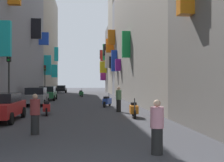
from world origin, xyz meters
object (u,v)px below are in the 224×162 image
object	(u,v)px
pedestrian_near_right	(157,127)
scooter_red	(47,107)
scooter_green	(81,93)
parked_car_grey	(36,96)
traffic_light_near_corner	(9,70)
parked_car_black	(61,89)
traffic_light_far_corner	(45,76)
scooter_blue	(107,101)
pedestrian_crossing	(119,99)
parked_car_green	(47,93)
pedestrian_near_left	(35,114)
scooter_orange	(134,109)
parked_car_red	(1,106)

from	to	relation	value
pedestrian_near_right	scooter_red	bearing A→B (deg)	112.08
scooter_red	scooter_green	bearing A→B (deg)	85.17
parked_car_grey	traffic_light_near_corner	size ratio (longest dim) A/B	0.98
parked_car_black	traffic_light_far_corner	world-z (taller)	traffic_light_far_corner
parked_car_black	scooter_blue	distance (m)	32.76
parked_car_black	pedestrian_crossing	size ratio (longest dim) A/B	2.41
traffic_light_far_corner	parked_car_green	bearing A→B (deg)	-80.12
parked_car_black	traffic_light_far_corner	bearing A→B (deg)	-92.97
pedestrian_crossing	traffic_light_far_corner	bearing A→B (deg)	110.62
parked_car_grey	scooter_blue	size ratio (longest dim) A/B	2.17
scooter_blue	pedestrian_near_left	bearing A→B (deg)	-106.52
parked_car_green	traffic_light_far_corner	bearing A→B (deg)	99.88
scooter_green	pedestrian_near_left	distance (m)	30.18
pedestrian_crossing	traffic_light_far_corner	xyz separation A→B (m)	(-7.36, 19.57, 2.01)
scooter_orange	pedestrian_crossing	distance (m)	3.31
parked_car_green	scooter_red	xyz separation A→B (m)	(1.75, -15.43, -0.33)
pedestrian_near_left	traffic_light_near_corner	size ratio (longest dim) A/B	0.38
scooter_red	pedestrian_crossing	size ratio (longest dim) A/B	1.07
pedestrian_near_left	traffic_light_near_corner	xyz separation A→B (m)	(-3.14, 9.01, 2.04)
pedestrian_crossing	parked_car_black	bearing A→B (deg)	100.09
pedestrian_crossing	traffic_light_far_corner	size ratio (longest dim) A/B	0.41
parked_car_green	traffic_light_near_corner	distance (m)	13.64
scooter_green	scooter_blue	xyz separation A→B (m)	(2.23, -17.38, 0.00)
pedestrian_near_left	pedestrian_near_right	world-z (taller)	pedestrian_near_left
parked_car_black	parked_car_grey	bearing A→B (deg)	-89.94
traffic_light_near_corner	traffic_light_far_corner	distance (m)	19.05
scooter_green	pedestrian_near_right	distance (m)	33.82
parked_car_grey	traffic_light_near_corner	xyz separation A→B (m)	(-0.92, -5.59, 2.02)
scooter_blue	parked_car_grey	bearing A→B (deg)	162.92
pedestrian_crossing	scooter_red	bearing A→B (deg)	-162.69
pedestrian_near_right	scooter_blue	bearing A→B (deg)	90.45
pedestrian_crossing	traffic_light_near_corner	world-z (taller)	traffic_light_near_corner
scooter_blue	traffic_light_far_corner	bearing A→B (deg)	114.29
pedestrian_near_left	pedestrian_near_right	size ratio (longest dim) A/B	1.03
parked_car_green	parked_car_black	size ratio (longest dim) A/B	1.04
traffic_light_near_corner	traffic_light_far_corner	xyz separation A→B (m)	(0.02, 19.05, 0.04)
scooter_green	scooter_blue	world-z (taller)	same
parked_car_red	parked_car_black	distance (m)	40.66
parked_car_black	traffic_light_near_corner	distance (m)	36.02
parked_car_black	scooter_blue	xyz separation A→B (m)	(6.03, -32.20, -0.28)
scooter_green	traffic_light_far_corner	distance (m)	5.65
parked_car_black	pedestrian_near_right	world-z (taller)	pedestrian_near_right
parked_car_green	scooter_green	distance (m)	8.52
parked_car_green	pedestrian_near_left	world-z (taller)	pedestrian_near_left
scooter_green	pedestrian_near_right	size ratio (longest dim) A/B	1.23
pedestrian_near_left	pedestrian_near_right	bearing A→B (deg)	-42.60
parked_car_grey	scooter_red	bearing A→B (deg)	-76.52
parked_car_green	scooter_red	size ratio (longest dim) A/B	2.35
parked_car_black	scooter_green	distance (m)	15.30
scooter_orange	pedestrian_crossing	bearing A→B (deg)	98.68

